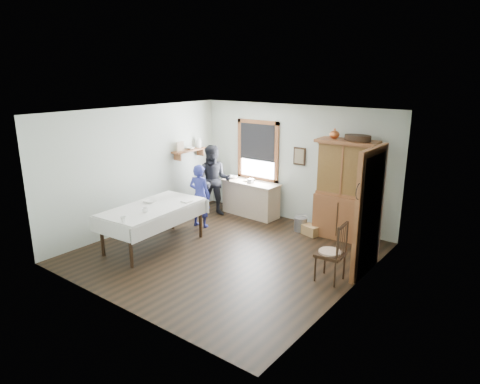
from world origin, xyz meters
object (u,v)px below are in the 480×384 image
at_px(china_hutch, 344,190).
at_px(dining_table, 154,226).
at_px(wicker_basket, 311,230).
at_px(figure_dark, 214,183).
at_px(woman_blue, 200,198).
at_px(spindle_chair, 331,251).
at_px(work_counter, 251,198).
at_px(pail, 300,224).

bearing_deg(china_hutch, dining_table, -139.23).
relative_size(wicker_basket, figure_dark, 0.23).
distance_m(china_hutch, woman_blue, 3.15).
relative_size(spindle_chair, wicker_basket, 2.91).
bearing_deg(wicker_basket, work_counter, 170.72).
bearing_deg(pail, woman_blue, -149.85).
bearing_deg(work_counter, wicker_basket, -6.45).
bearing_deg(work_counter, dining_table, -95.41).
height_order(work_counter, wicker_basket, work_counter).
bearing_deg(dining_table, work_counter, 81.76).
xyz_separation_m(work_counter, spindle_chair, (3.06, -1.97, 0.11)).
xyz_separation_m(wicker_basket, figure_dark, (-2.54, -0.23, 0.69)).
height_order(work_counter, dining_table, dining_table).
bearing_deg(dining_table, figure_dark, 98.14).
xyz_separation_m(china_hutch, pail, (-0.88, -0.20, -0.89)).
bearing_deg(wicker_basket, spindle_chair, -53.39).
distance_m(work_counter, pail, 1.55).
xyz_separation_m(spindle_chair, figure_dark, (-3.78, 1.44, 0.27)).
bearing_deg(wicker_basket, figure_dark, -174.84).
relative_size(woman_blue, figure_dark, 0.84).
distance_m(china_hutch, dining_table, 3.96).
xyz_separation_m(china_hutch, spindle_chair, (0.67, -1.95, -0.52)).
relative_size(pail, wicker_basket, 0.85).
distance_m(spindle_chair, figure_dark, 4.06).
distance_m(spindle_chair, wicker_basket, 2.12).
xyz_separation_m(pail, figure_dark, (-2.23, -0.31, 0.64)).
distance_m(work_counter, woman_blue, 1.44).
bearing_deg(pail, china_hutch, 12.69).
xyz_separation_m(dining_table, spindle_chair, (3.46, 0.79, 0.10)).
xyz_separation_m(dining_table, woman_blue, (-0.04, 1.41, 0.25)).
bearing_deg(figure_dark, pail, -25.27).
bearing_deg(spindle_chair, woman_blue, 165.53).
relative_size(dining_table, figure_dark, 1.32).
bearing_deg(pail, spindle_chair, -48.56).
relative_size(china_hutch, wicker_basket, 5.79).
bearing_deg(wicker_basket, woman_blue, -155.08).
relative_size(china_hutch, spindle_chair, 1.99).
relative_size(work_counter, woman_blue, 1.09).
distance_m(china_hutch, wicker_basket, 1.13).
bearing_deg(work_counter, pail, -5.21).
relative_size(dining_table, spindle_chair, 2.01).
xyz_separation_m(work_counter, wicker_basket, (1.82, -0.30, -0.31)).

